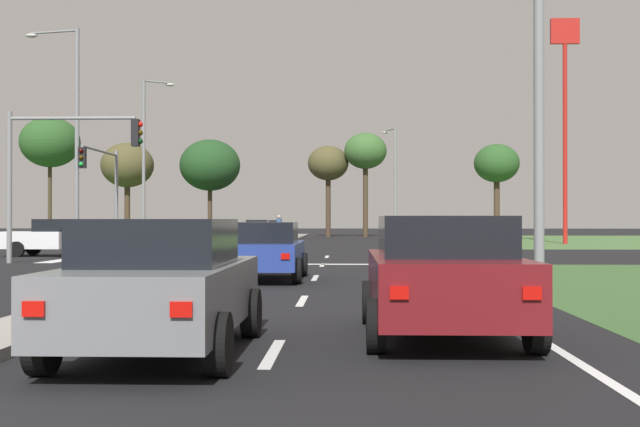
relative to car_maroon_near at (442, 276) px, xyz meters
The scene contains 37 objects.
ground_plane 24.74m from the car_maroon_near, 103.11° to the left, with size 200.00×200.00×0.00m, color black.
grass_verge_far_right 52.50m from the car_maroon_near, 67.74° to the left, with size 35.00×35.00×0.01m, color #476B38.
median_island_near 7.61m from the car_maroon_near, 137.83° to the left, with size 1.20×22.00×0.14m, color gray.
median_island_far 49.41m from the car_maroon_near, 96.52° to the left, with size 1.20×36.00×0.14m, color gray.
lane_dash_near 2.64m from the car_maroon_near, 147.12° to the right, with size 0.14×2.00×0.01m, color silver.
lane_dash_second 5.16m from the car_maroon_near, 114.47° to the left, with size 0.14×2.00×0.01m, color silver.
lane_dash_third 10.87m from the car_maroon_near, 101.22° to the left, with size 0.14×2.00×0.01m, color silver.
lane_dash_fourth 16.79m from the car_maroon_near, 97.23° to the left, with size 0.14×2.00×0.01m, color silver.
lane_dash_fifth 22.75m from the car_maroon_near, 95.33° to the left, with size 0.14×2.00×0.01m, color silver.
edge_line_right 6.26m from the car_maroon_near, 78.48° to the left, with size 0.14×24.00×0.01m, color silver.
stop_bar_near 17.20m from the car_maroon_near, 96.05° to the left, with size 6.40×0.50×0.01m, color silver.
crosswalk_bar_near 22.39m from the car_maroon_near, 122.46° to the left, with size 0.70×2.80×0.01m, color silver.
crosswalk_bar_second 21.80m from the car_maroon_near, 119.91° to the left, with size 0.70×2.80×0.01m, color silver.
crosswalk_bar_third 21.25m from the car_maroon_near, 117.21° to the left, with size 0.70×2.80×0.01m, color silver.
crosswalk_bar_fourth 20.75m from the car_maroon_near, 114.39° to the left, with size 0.70×2.80×0.01m, color silver.
crosswalk_bar_fifth 20.30m from the car_maroon_near, 111.43° to the left, with size 0.70×2.80×0.01m, color silver.
crosswalk_bar_sixth 19.91m from the car_maroon_near, 108.34° to the left, with size 0.70×2.80×0.01m, color silver.
car_maroon_near is the anchor object (origin of this frame).
car_white_second 26.50m from the car_maroon_near, 120.22° to the left, with size 4.60×1.96×1.56m.
car_blue_third 10.45m from the car_maroon_near, 108.76° to the left, with size 2.01×4.25×1.48m.
car_grey_fourth 3.69m from the car_maroon_near, 157.02° to the right, with size 1.98×4.23×1.56m.
car_silver_fifth 50.11m from the car_maroon_near, 99.18° to the left, with size 1.97×4.21×1.50m.
car_beige_sixth 56.00m from the car_maroon_near, 98.02° to the left, with size 1.98×4.30×1.47m.
traffic_signal_near_left 21.08m from the car_maroon_near, 123.14° to the left, with size 4.85×0.32×5.37m.
traffic_signal_far_left 31.51m from the car_maroon_near, 114.89° to the left, with size 0.32×5.73×5.10m.
street_lamp_near 7.48m from the car_maroon_near, 64.94° to the left, with size 0.56×2.01×10.17m.
street_lamp_second 29.86m from the car_maroon_near, 118.11° to the left, with size 2.72×0.77×10.32m.
street_lamp_third 40.71m from the car_maroon_near, 109.57° to the left, with size 1.78×1.11×10.07m.
street_lamp_fourth 53.16m from the car_maroon_near, 87.43° to the left, with size 1.04×2.25×8.76m.
pedestrian_at_median 38.21m from the car_maroon_near, 98.12° to the left, with size 0.34×0.34×1.67m.
fastfood_pole_sign 43.62m from the car_maroon_near, 73.04° to the left, with size 1.80×0.40×14.21m.
treeline_near 61.97m from the car_maroon_near, 115.05° to the left, with size 4.93×4.93×10.07m.
treeline_second 59.41m from the car_maroon_near, 109.32° to the left, with size 4.36×4.36×7.90m.
treeline_third 58.43m from the car_maroon_near, 102.74° to the left, with size 5.07×5.07×8.24m.
treeline_fourth 60.74m from the car_maroon_near, 92.83° to the left, with size 3.58×3.58×8.01m.
treeline_fifth 59.71m from the car_maroon_near, 89.74° to the left, with size 3.68×3.68×9.03m.
treeline_sixth 56.61m from the car_maroon_near, 78.94° to the left, with size 3.66×3.66×7.65m.
Camera 1 is at (4.37, -4.77, 1.55)m, focal length 45.45 mm.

